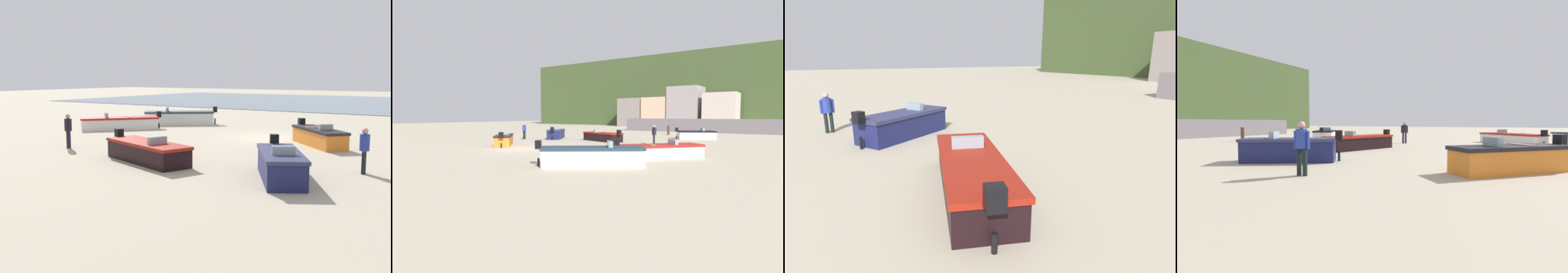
% 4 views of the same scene
% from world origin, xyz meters
% --- Properties ---
extents(ground_plane, '(160.00, 160.00, 0.00)m').
position_xyz_m(ground_plane, '(0.00, 0.00, 0.00)').
color(ground_plane, '#AFA38C').
extents(harbor_pier, '(21.78, 2.40, 1.89)m').
position_xyz_m(harbor_pier, '(4.23, 30.00, 0.94)').
color(harbor_pier, slate).
rests_on(harbor_pier, ground).
extents(boat_white_0, '(4.32, 4.64, 1.09)m').
position_xyz_m(boat_white_0, '(9.86, 1.14, 0.40)').
color(boat_white_0, white).
rests_on(boat_white_0, ground).
extents(boat_black_1, '(4.63, 2.72, 1.13)m').
position_xyz_m(boat_black_1, '(1.12, 9.12, 0.42)').
color(boat_black_1, black).
rests_on(boat_black_1, ground).
extents(boat_white_3, '(3.98, 3.25, 1.16)m').
position_xyz_m(boat_white_3, '(7.56, 16.56, 0.43)').
color(boat_white_3, white).
rests_on(boat_white_3, ground).
extents(boat_orange_4, '(3.59, 3.65, 1.17)m').
position_xyz_m(boat_orange_4, '(-3.19, 1.18, 0.44)').
color(boat_orange_4, orange).
rests_on(boat_orange_4, ground).
extents(boat_navy_5, '(2.97, 3.86, 1.27)m').
position_xyz_m(boat_navy_5, '(-4.55, 9.15, 0.49)').
color(boat_navy_5, '#191D4F').
rests_on(boat_navy_5, ground).
extents(mooring_post_near_water, '(0.30, 0.30, 1.15)m').
position_xyz_m(mooring_post_near_water, '(2.80, 21.68, 0.58)').
color(mooring_post_near_water, '#482E22').
rests_on(mooring_post_near_water, ground).
extents(beach_walker_foreground, '(0.38, 0.54, 1.62)m').
position_xyz_m(beach_walker_foreground, '(-6.63, 6.69, 0.95)').
color(beach_walker_foreground, black).
rests_on(beach_walker_foreground, ground).
extents(beach_walker_distant, '(0.46, 0.50, 1.62)m').
position_xyz_m(beach_walker_distant, '(6.52, 8.34, 0.95)').
color(beach_walker_distant, '#241A2D').
rests_on(beach_walker_distant, ground).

